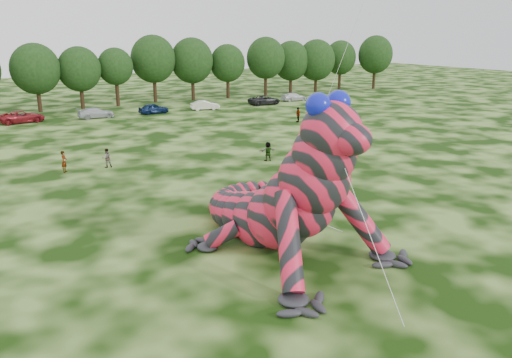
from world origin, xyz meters
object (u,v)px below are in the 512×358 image
object	(u,v)px
tree_7	(37,78)
car_7	(294,97)
tree_8	(80,78)
car_4	(154,109)
tree_14	(291,67)
spectator_3	(298,115)
tree_13	(266,67)
tree_16	(340,65)
tree_9	(116,77)
spectator_5	(268,151)
tree_12	(228,71)
spectator_1	(107,158)
inflatable_gecko	(264,167)
tree_17	(375,62)
car_2	(22,117)
car_5	(205,105)
car_6	(264,100)
tree_15	(316,66)
tree_11	(192,69)
car_3	(96,113)
spectator_0	(64,162)
tree_10	(154,69)

from	to	relation	value
tree_7	car_7	bearing A→B (deg)	-11.65
tree_8	car_4	bearing A→B (deg)	-51.74
tree_14	spectator_3	distance (m)	31.79
tree_13	tree_16	world-z (taller)	tree_13
tree_9	spectator_5	distance (m)	40.67
tree_12	spectator_1	size ratio (longest dim) A/B	5.63
inflatable_gecko	tree_17	bearing A→B (deg)	31.01
car_2	car_5	world-z (taller)	car_2
car_7	spectator_3	bearing A→B (deg)	147.07
tree_8	car_2	world-z (taller)	tree_8
car_5	car_6	world-z (taller)	car_6
car_6	tree_12	bearing A→B (deg)	4.38
tree_15	spectator_5	bearing A→B (deg)	-130.55
tree_11	tree_14	xyz separation A→B (m)	(19.68, 0.53, -0.33)
spectator_3	car_7	bearing A→B (deg)	161.20
tree_15	car_3	size ratio (longest dim) A/B	2.08
tree_14	spectator_5	distance (m)	51.59
tree_11	spectator_0	world-z (taller)	tree_11
tree_8	car_6	world-z (taller)	tree_8
tree_16	tree_17	distance (m)	7.06
tree_8	spectator_1	distance (m)	35.93
tree_9	tree_7	bearing A→B (deg)	-177.22
spectator_0	tree_7	bearing A→B (deg)	21.64
tree_11	tree_8	bearing A→B (deg)	-176.16
tree_9	tree_14	distance (m)	32.43
tree_12	tree_14	world-z (taller)	tree_14
tree_10	tree_16	xyz separation A→B (m)	(38.05, 0.79, -0.57)
inflatable_gecko	tree_15	bearing A→B (deg)	39.12
tree_9	car_4	bearing A→B (deg)	-77.04
spectator_5	spectator_1	bearing A→B (deg)	-14.94
tree_16	car_7	world-z (taller)	tree_16
tree_11	spectator_3	distance (m)	26.81
tree_11	car_3	world-z (taller)	tree_11
tree_16	tree_17	world-z (taller)	tree_17
spectator_1	tree_9	bearing A→B (deg)	-108.90
inflatable_gecko	tree_16	bearing A→B (deg)	35.79
car_2	spectator_0	xyz separation A→B (m)	(0.61, -26.71, 0.13)
tree_8	car_7	xyz separation A→B (m)	(31.90, -7.97, -3.83)
tree_13	car_7	bearing A→B (deg)	-86.10
tree_9	car_2	world-z (taller)	tree_9
car_3	spectator_0	xyz separation A→B (m)	(-8.17, -25.81, 0.20)
inflatable_gecko	car_2	world-z (taller)	inflatable_gecko
tree_17	spectator_1	world-z (taller)	tree_17
tree_12	tree_14	bearing A→B (deg)	4.18
tree_10	spectator_1	distance (m)	40.81
spectator_5	spectator_3	bearing A→B (deg)	-126.49
tree_9	car_5	size ratio (longest dim) A/B	2.13
tree_14	spectator_3	xyz separation A→B (m)	(-16.61, -26.85, -3.77)
tree_9	spectator_3	xyz separation A→B (m)	(15.79, -25.47, -3.41)
tree_11	spectator_1	distance (m)	43.46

